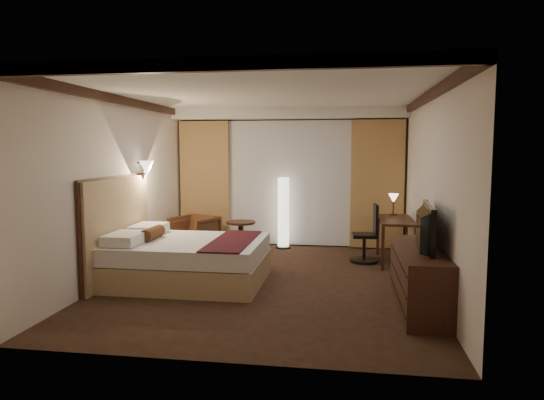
# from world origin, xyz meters

# --- Properties ---
(floor) EXTENTS (4.50, 5.50, 0.01)m
(floor) POSITION_xyz_m (0.00, 0.00, 0.00)
(floor) COLOR black
(floor) RESTS_ON ground
(ceiling) EXTENTS (4.50, 5.50, 0.01)m
(ceiling) POSITION_xyz_m (0.00, 0.00, 2.70)
(ceiling) COLOR white
(ceiling) RESTS_ON back_wall
(back_wall) EXTENTS (4.50, 0.02, 2.70)m
(back_wall) POSITION_xyz_m (0.00, 2.75, 1.35)
(back_wall) COLOR beige
(back_wall) RESTS_ON floor
(left_wall) EXTENTS (0.02, 5.50, 2.70)m
(left_wall) POSITION_xyz_m (-2.25, 0.00, 1.35)
(left_wall) COLOR beige
(left_wall) RESTS_ON floor
(right_wall) EXTENTS (0.02, 5.50, 2.70)m
(right_wall) POSITION_xyz_m (2.25, 0.00, 1.35)
(right_wall) COLOR beige
(right_wall) RESTS_ON floor
(crown_molding) EXTENTS (4.50, 5.50, 0.12)m
(crown_molding) POSITION_xyz_m (0.00, 0.00, 2.64)
(crown_molding) COLOR black
(crown_molding) RESTS_ON ceiling
(soffit) EXTENTS (4.50, 0.50, 0.20)m
(soffit) POSITION_xyz_m (0.00, 2.50, 2.60)
(soffit) COLOR white
(soffit) RESTS_ON ceiling
(curtain_sheer) EXTENTS (2.48, 0.04, 2.45)m
(curtain_sheer) POSITION_xyz_m (0.00, 2.67, 1.25)
(curtain_sheer) COLOR silver
(curtain_sheer) RESTS_ON back_wall
(curtain_left_drape) EXTENTS (1.00, 0.14, 2.45)m
(curtain_left_drape) POSITION_xyz_m (-1.70, 2.61, 1.25)
(curtain_left_drape) COLOR tan
(curtain_left_drape) RESTS_ON back_wall
(curtain_right_drape) EXTENTS (1.00, 0.14, 2.45)m
(curtain_right_drape) POSITION_xyz_m (1.70, 2.61, 1.25)
(curtain_right_drape) COLOR tan
(curtain_right_drape) RESTS_ON back_wall
(wall_sconce) EXTENTS (0.24, 0.24, 0.24)m
(wall_sconce) POSITION_xyz_m (-2.09, 0.63, 1.62)
(wall_sconce) COLOR white
(wall_sconce) RESTS_ON left_wall
(bed) EXTENTS (2.14, 1.67, 0.63)m
(bed) POSITION_xyz_m (-1.12, -0.21, 0.31)
(bed) COLOR white
(bed) RESTS_ON floor
(headboard) EXTENTS (0.12, 1.97, 1.50)m
(headboard) POSITION_xyz_m (-2.20, -0.21, 0.75)
(headboard) COLOR tan
(headboard) RESTS_ON floor
(armchair) EXTENTS (0.93, 0.91, 0.74)m
(armchair) POSITION_xyz_m (-1.69, 1.83, 0.37)
(armchair) COLOR #472915
(armchair) RESTS_ON floor
(side_table) EXTENTS (0.54, 0.54, 0.59)m
(side_table) POSITION_xyz_m (-0.79, 1.81, 0.30)
(side_table) COLOR black
(side_table) RESTS_ON floor
(floor_lamp) EXTENTS (0.29, 0.29, 1.39)m
(floor_lamp) POSITION_xyz_m (-0.08, 2.40, 0.69)
(floor_lamp) COLOR white
(floor_lamp) RESTS_ON floor
(desk) EXTENTS (0.55, 1.26, 0.75)m
(desk) POSITION_xyz_m (1.95, 1.48, 0.38)
(desk) COLOR black
(desk) RESTS_ON floor
(desk_lamp) EXTENTS (0.18, 0.18, 0.34)m
(desk_lamp) POSITION_xyz_m (1.95, 1.96, 0.92)
(desk_lamp) COLOR #FFD899
(desk_lamp) RESTS_ON desk
(office_chair) EXTENTS (0.51, 0.51, 1.00)m
(office_chair) POSITION_xyz_m (1.43, 1.43, 0.50)
(office_chair) COLOR black
(office_chair) RESTS_ON floor
(dresser) EXTENTS (0.50, 1.88, 0.73)m
(dresser) POSITION_xyz_m (2.00, -0.88, 0.36)
(dresser) COLOR black
(dresser) RESTS_ON floor
(television) EXTENTS (0.75, 1.20, 0.15)m
(television) POSITION_xyz_m (1.97, -0.88, 1.06)
(television) COLOR black
(television) RESTS_ON dresser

